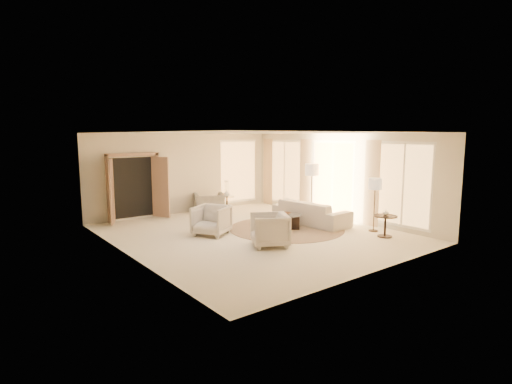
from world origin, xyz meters
TOP-DOWN VIEW (x-y plane):
  - room at (0.00, 0.00)m, footprint 7.04×8.04m
  - windows_right at (3.45, 0.10)m, footprint 0.10×6.40m
  - window_back_corner at (2.30, 3.95)m, footprint 1.70×0.10m
  - curtains_right at (3.40, 1.00)m, footprint 0.06×5.20m
  - french_doors at (-1.90, 3.82)m, footprint 1.95×0.66m
  - area_rug at (1.15, -0.09)m, footprint 3.97×3.97m
  - sofa at (2.19, -0.07)m, footprint 1.15×2.55m
  - armchair_left at (-0.99, 0.62)m, footprint 1.15×1.17m
  - armchair_right at (-0.44, -1.23)m, footprint 1.14×1.16m
  - accent_chair at (0.63, 3.40)m, footprint 1.23×1.05m
  - coffee_table at (1.03, -0.16)m, footprint 1.24×1.24m
  - end_table at (2.61, -2.46)m, footprint 0.62×0.62m
  - side_table at (1.10, 2.99)m, footprint 0.52×0.52m
  - floor_lamp_near at (2.79, 0.49)m, footprint 0.44×0.44m
  - floor_lamp_far at (2.90, -1.88)m, footprint 0.37×0.37m
  - bowl at (1.03, -0.16)m, footprint 0.42×0.42m
  - end_vase at (2.61, -2.46)m, footprint 0.21×0.21m
  - side_vase at (1.10, 2.99)m, footprint 0.26×0.26m

SIDE VIEW (x-z plane):
  - area_rug at x=1.15m, z-range 0.00..0.01m
  - coffee_table at x=1.03m, z-range 0.05..0.48m
  - side_table at x=1.10m, z-range 0.06..0.66m
  - sofa at x=2.19m, z-range 0.00..0.73m
  - end_table at x=2.61m, z-range 0.11..0.70m
  - armchair_right at x=-0.44m, z-range 0.00..0.90m
  - armchair_left at x=-0.99m, z-range 0.00..0.90m
  - accent_chair at x=0.63m, z-range 0.00..0.91m
  - bowl at x=1.03m, z-range 0.42..0.51m
  - end_vase at x=2.61m, z-range 0.58..0.75m
  - side_vase at x=1.10m, z-range 0.60..0.83m
  - french_doors at x=-1.90m, z-range -0.01..2.15m
  - curtains_right at x=3.40m, z-range 0.00..2.60m
  - floor_lamp_far at x=2.90m, z-range 0.54..2.07m
  - windows_right at x=3.45m, z-range 0.15..2.55m
  - window_back_corner at x=2.30m, z-range 0.15..2.55m
  - room at x=0.00m, z-range -0.02..2.81m
  - floor_lamp_near at x=2.79m, z-range 0.63..2.44m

